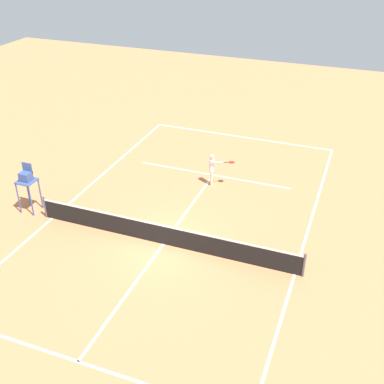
% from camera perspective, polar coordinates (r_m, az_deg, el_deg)
% --- Properties ---
extents(ground_plane, '(60.00, 60.00, 0.00)m').
position_cam_1_polar(ground_plane, '(20.53, -3.42, -6.15)').
color(ground_plane, '#D37A4C').
extents(court_lines, '(11.23, 24.12, 0.01)m').
position_cam_1_polar(court_lines, '(20.53, -3.42, -6.15)').
color(court_lines, white).
rests_on(court_lines, ground).
extents(tennis_net, '(11.83, 0.10, 1.07)m').
position_cam_1_polar(tennis_net, '(20.24, -3.46, -5.02)').
color(tennis_net, '#4C4C51').
rests_on(tennis_net, ground).
extents(player_serving, '(1.32, 0.60, 1.73)m').
position_cam_1_polar(player_serving, '(24.34, 2.46, 3.00)').
color(player_serving, beige).
rests_on(player_serving, ground).
extents(tennis_ball, '(0.07, 0.07, 0.07)m').
position_cam_1_polar(tennis_ball, '(24.29, -2.63, 0.26)').
color(tennis_ball, '#CCE033').
rests_on(tennis_ball, ground).
extents(umpire_chair, '(0.80, 0.80, 2.41)m').
position_cam_1_polar(umpire_chair, '(23.14, -18.98, 1.32)').
color(umpire_chair, '#38518C').
rests_on(umpire_chair, ground).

